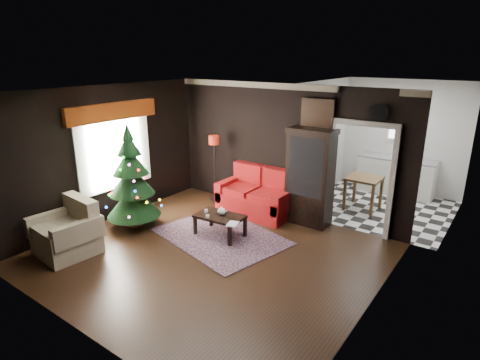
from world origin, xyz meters
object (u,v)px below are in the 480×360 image
Objects in this scene: loveseat at (256,192)px; christmas_tree at (131,178)px; wall_clock at (380,112)px; coffee_table at (220,225)px; floor_lamp at (214,168)px; curio_cabinet at (310,179)px; kitchen_table at (363,193)px; teapot at (221,211)px; armchair at (65,229)px.

christmas_tree is (-1.61, -2.02, 0.55)m from loveseat.
coffee_table is at bearing -142.77° from wall_clock.
floor_lamp reaches higher than coffee_table.
wall_clock is (2.35, 0.40, 1.88)m from loveseat.
kitchen_table is at bearing 65.56° from curio_cabinet.
teapot is at bearing -86.51° from loveseat.
curio_cabinet is at bearing 55.03° from coffee_table.
curio_cabinet reaches higher than teapot.
floor_lamp is 9.11× the size of teapot.
kitchen_table is (3.41, 3.67, -0.68)m from christmas_tree.
curio_cabinet reaches higher than loveseat.
christmas_tree reaches higher than loveseat.
kitchen_table is (1.80, 1.65, -0.12)m from loveseat.
floor_lamp is 2.05× the size of kitchen_table.
floor_lamp is at bearing 87.48° from armchair.
coffee_table is (0.06, -1.34, -0.28)m from loveseat.
christmas_tree is at bearing -157.75° from coffee_table.
floor_lamp is 0.76× the size of christmas_tree.
christmas_tree is at bearing 92.41° from armchair.
floor_lamp is at bearing 133.36° from teapot.
floor_lamp reaches higher than armchair.
christmas_tree reaches higher than kitchen_table.
coffee_table is at bearing 22.25° from christmas_tree.
wall_clock is at bearing 5.62° from floor_lamp.
kitchen_table is (1.72, 2.96, -0.13)m from teapot.
floor_lamp is 1.98m from coffee_table.
curio_cabinet reaches higher than kitchen_table.
floor_lamp is 2.12m from christmas_tree.
armchair reaches higher than coffee_table.
teapot is at bearing 22.87° from christmas_tree.
curio_cabinet reaches higher than coffee_table.
coffee_table is at bearing -124.97° from curio_cabinet.
loveseat is 1.25m from floor_lamp.
coffee_table is at bearing 55.86° from armchair.
floor_lamp is (-1.21, 0.05, 0.33)m from loveseat.
christmas_tree is at bearing -140.89° from curio_cabinet.
teapot is 3.40m from wall_clock.
wall_clock reaches higher than christmas_tree.
loveseat is at bearing 51.50° from christmas_tree.
wall_clock is at bearing -66.25° from kitchen_table.
loveseat is 2.27× the size of kitchen_table.
teapot is 0.53× the size of wall_clock.
teapot is (0.08, -1.31, 0.01)m from loveseat.
loveseat is 2.45m from kitchen_table.
armchair is 5.78× the size of teapot.
curio_cabinet is at bearing 57.63° from armchair.
armchair is at bearing -129.29° from coffee_table.
loveseat is 1.37m from coffee_table.
loveseat is 0.89× the size of curio_cabinet.
curio_cabinet is 2.06× the size of coffee_table.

